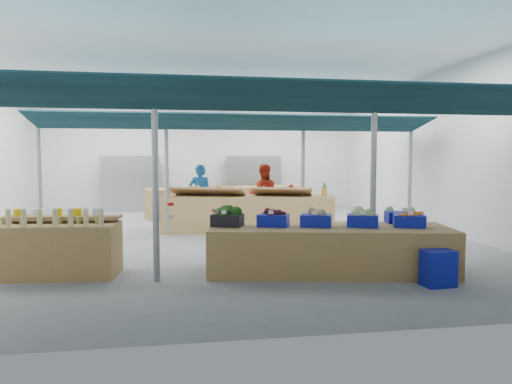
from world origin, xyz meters
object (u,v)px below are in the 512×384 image
fruit_counter (248,214)px  vendor_right (263,195)px  veg_counter (329,249)px  crate_stack (438,268)px  vendor_left (200,196)px  bottle_shelf (58,247)px

fruit_counter → vendor_right: size_ratio=2.50×
veg_counter → crate_stack: veg_counter is taller
veg_counter → vendor_left: size_ratio=2.25×
crate_stack → vendor_right: size_ratio=0.31×
veg_counter → fruit_counter: bearing=110.1°
vendor_left → vendor_right: 1.80m
fruit_counter → crate_stack: fruit_counter is taller
fruit_counter → vendor_left: (-1.20, 1.10, 0.41)m
veg_counter → crate_stack: bearing=-28.6°
vendor_left → vendor_right: bearing=-171.0°
veg_counter → vendor_right: (-0.15, 5.60, 0.49)m
vendor_left → vendor_right: size_ratio=1.00×
bottle_shelf → crate_stack: 5.95m
veg_counter → vendor_right: size_ratio=2.25×
vendor_left → fruit_counter: bearing=146.5°
fruit_counter → crate_stack: bearing=-60.6°
crate_stack → vendor_left: (-3.28, 6.69, 0.61)m
crate_stack → vendor_right: 6.88m
bottle_shelf → veg_counter: bottle_shelf is taller
vendor_right → bottle_shelf: bearing=59.4°
bottle_shelf → vendor_left: bearing=69.2°
vendor_right → crate_stack: bearing=111.5°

